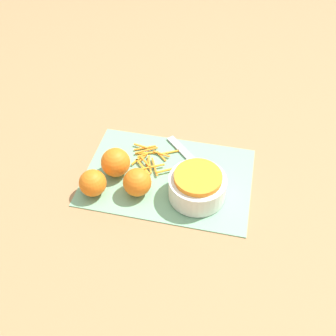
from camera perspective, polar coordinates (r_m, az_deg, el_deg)
name	(u,v)px	position (r m, az deg, el deg)	size (l,w,h in m)	color
ground_plane	(168,177)	(1.08, 0.00, -1.32)	(4.00, 4.00, 0.00)	#9E754C
cutting_board	(168,176)	(1.07, 0.00, -1.22)	(0.45, 0.31, 0.01)	#75AD84
bowl_speckled	(197,186)	(1.00, 4.27, -2.58)	(0.15, 0.15, 0.08)	silver
knife	(203,169)	(1.08, 5.05, -0.18)	(0.19, 0.18, 0.02)	black
orange_left	(116,162)	(1.06, -7.61, 0.81)	(0.08, 0.08, 0.08)	orange
orange_right	(137,182)	(1.01, -4.49, -2.08)	(0.07, 0.07, 0.07)	orange
orange_back	(93,183)	(1.02, -10.87, -2.15)	(0.07, 0.07, 0.07)	orange
peel_pile	(151,158)	(1.11, -2.53, 1.40)	(0.14, 0.12, 0.01)	orange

